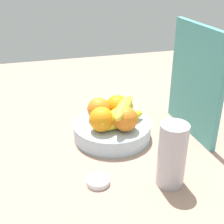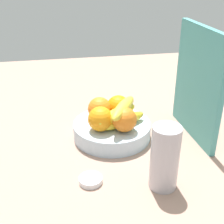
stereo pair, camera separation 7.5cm
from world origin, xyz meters
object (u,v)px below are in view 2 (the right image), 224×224
at_px(fruit_bowl, 112,130).
at_px(thermos_tumbler, 165,158).
at_px(banana_bunch, 121,114).
at_px(cutting_board, 198,84).
at_px(orange_front_right, 100,119).
at_px(jar_lid, 91,180).
at_px(orange_front_left, 100,109).
at_px(orange_center, 124,120).
at_px(orange_back_left, 118,107).

distance_m(fruit_bowl, thermos_tumbler, 0.29).
bearing_deg(banana_bunch, cutting_board, 89.28).
relative_size(banana_bunch, thermos_tumbler, 1.03).
distance_m(orange_front_right, jar_lid, 0.21).
height_order(orange_front_right, banana_bunch, banana_bunch).
xyz_separation_m(banana_bunch, thermos_tumbler, (0.24, 0.06, -0.01)).
bearing_deg(orange_front_right, orange_front_left, 173.61).
xyz_separation_m(orange_center, thermos_tumbler, (0.21, 0.06, -0.00)).
relative_size(fruit_bowl, orange_front_left, 3.26).
height_order(banana_bunch, jar_lid, banana_bunch).
bearing_deg(jar_lid, orange_center, 142.44).
bearing_deg(orange_back_left, cutting_board, 75.29).
height_order(orange_back_left, banana_bunch, banana_bunch).
xyz_separation_m(orange_center, orange_back_left, (-0.09, -0.00, 0.00)).
bearing_deg(cutting_board, orange_front_left, -103.82).
xyz_separation_m(fruit_bowl, orange_center, (0.06, 0.03, 0.07)).
distance_m(fruit_bowl, jar_lid, 0.24).
relative_size(fruit_bowl, banana_bunch, 1.40).
height_order(orange_back_left, jar_lid, orange_back_left).
relative_size(orange_back_left, thermos_tumbler, 0.44).
relative_size(fruit_bowl, thermos_tumbler, 1.44).
height_order(orange_front_left, cutting_board, cutting_board).
bearing_deg(fruit_bowl, cutting_board, 84.09).
height_order(orange_front_left, orange_front_right, same).
xyz_separation_m(orange_front_right, cutting_board, (-0.01, 0.31, 0.09)).
xyz_separation_m(orange_front_right, jar_lid, (0.18, -0.05, -0.08)).
bearing_deg(jar_lid, thermos_tumbler, 75.94).
bearing_deg(thermos_tumbler, orange_back_left, -169.06).
bearing_deg(orange_front_left, fruit_bowl, 48.29).
bearing_deg(cutting_board, jar_lid, -65.14).
xyz_separation_m(banana_bunch, cutting_board, (0.00, 0.25, 0.09)).
relative_size(orange_center, thermos_tumbler, 0.44).
height_order(orange_center, cutting_board, cutting_board).
bearing_deg(banana_bunch, thermos_tumbler, 14.40).
distance_m(orange_back_left, banana_bunch, 0.06).
bearing_deg(orange_front_right, thermos_tumbler, 29.65).
distance_m(orange_front_left, orange_center, 0.11).
bearing_deg(orange_front_right, jar_lid, -16.69).
bearing_deg(orange_front_left, orange_back_left, 93.34).
distance_m(fruit_bowl, orange_back_left, 0.08).
xyz_separation_m(banana_bunch, jar_lid, (0.20, -0.12, -0.09)).
relative_size(orange_front_left, banana_bunch, 0.43).
xyz_separation_m(orange_front_right, thermos_tumbler, (0.23, 0.13, -0.00)).
bearing_deg(orange_front_left, orange_center, 36.32).
relative_size(orange_front_right, thermos_tumbler, 0.44).
bearing_deg(orange_front_left, thermos_tumbler, 22.25).
xyz_separation_m(thermos_tumbler, jar_lid, (-0.05, -0.18, -0.08)).
bearing_deg(cutting_board, orange_front_right, -90.85).
distance_m(orange_front_right, thermos_tumbler, 0.26).
distance_m(orange_front_right, banana_bunch, 0.07).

